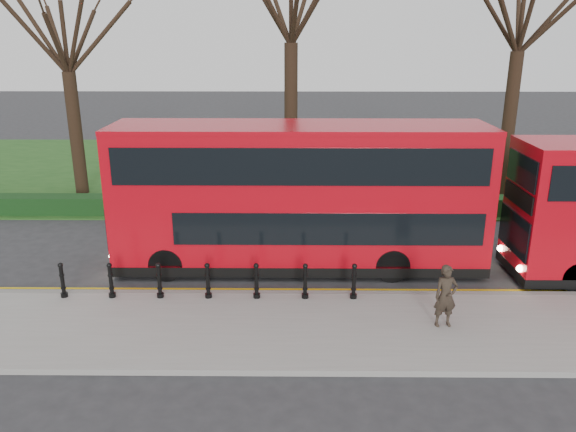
{
  "coord_description": "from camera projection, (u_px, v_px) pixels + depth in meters",
  "views": [
    {
      "loc": [
        2.11,
        -15.85,
        7.33
      ],
      "look_at": [
        1.96,
        0.5,
        2.0
      ],
      "focal_mm": 35.0,
      "sensor_mm": 36.0,
      "label": 1
    }
  ],
  "objects": [
    {
      "name": "ground",
      "position": [
        225.0,
        282.0,
        17.36
      ],
      "size": [
        120.0,
        120.0,
        0.0
      ],
      "primitive_type": "plane",
      "color": "#28282B",
      "rests_on": "ground"
    },
    {
      "name": "pavement",
      "position": [
        211.0,
        329.0,
        14.48
      ],
      "size": [
        60.0,
        4.0,
        0.15
      ],
      "primitive_type": "cube",
      "color": "gray",
      "rests_on": "ground"
    },
    {
      "name": "kerb",
      "position": [
        221.0,
        294.0,
        16.39
      ],
      "size": [
        60.0,
        0.25,
        0.16
      ],
      "primitive_type": "cube",
      "color": "slate",
      "rests_on": "ground"
    },
    {
      "name": "grass_verge",
      "position": [
        256.0,
        169.0,
        31.61
      ],
      "size": [
        60.0,
        18.0,
        0.06
      ],
      "primitive_type": "cube",
      "color": "#1C4717",
      "rests_on": "ground"
    },
    {
      "name": "hedge",
      "position": [
        243.0,
        206.0,
        23.7
      ],
      "size": [
        60.0,
        0.9,
        0.8
      ],
      "primitive_type": "cube",
      "color": "black",
      "rests_on": "ground"
    },
    {
      "name": "yellow_line_outer",
      "position": [
        222.0,
        292.0,
        16.69
      ],
      "size": [
        60.0,
        0.1,
        0.01
      ],
      "primitive_type": "cube",
      "color": "yellow",
      "rests_on": "ground"
    },
    {
      "name": "yellow_line_inner",
      "position": [
        223.0,
        289.0,
        16.88
      ],
      "size": [
        60.0,
        0.1,
        0.01
      ],
      "primitive_type": "cube",
      "color": "yellow",
      "rests_on": "ground"
    },
    {
      "name": "tree_left",
      "position": [
        63.0,
        29.0,
        24.6
      ],
      "size": [
        6.63,
        6.63,
        10.36
      ],
      "color": "black",
      "rests_on": "ground"
    },
    {
      "name": "tree_right",
      "position": [
        524.0,
        0.0,
        24.06
      ],
      "size": [
        7.66,
        7.66,
        11.97
      ],
      "color": "black",
      "rests_on": "ground"
    },
    {
      "name": "bollard_row",
      "position": [
        208.0,
        281.0,
        15.88
      ],
      "size": [
        8.43,
        0.15,
        1.0
      ],
      "color": "black",
      "rests_on": "pavement"
    },
    {
      "name": "bus_lead",
      "position": [
        299.0,
        198.0,
        17.86
      ],
      "size": [
        11.72,
        2.69,
        4.66
      ],
      "color": "#AA0611",
      "rests_on": "ground"
    },
    {
      "name": "pedestrian",
      "position": [
        446.0,
        296.0,
        14.24
      ],
      "size": [
        0.66,
        0.48,
        1.66
      ],
      "primitive_type": "imported",
      "rotation": [
        0.0,
        0.0,
        0.14
      ],
      "color": "#2D241C",
      "rests_on": "pavement"
    }
  ]
}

